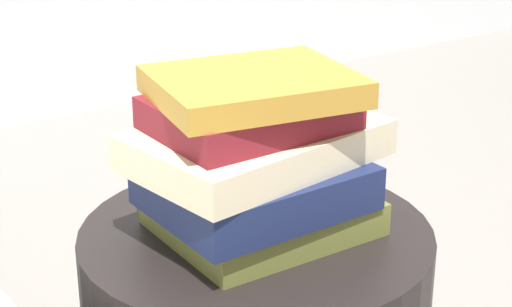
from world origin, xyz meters
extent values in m
cube|color=olive|center=(0.01, 0.00, 0.52)|extent=(0.24, 0.20, 0.04)
cube|color=#19234C|center=(-0.01, -0.01, 0.57)|extent=(0.25, 0.20, 0.05)
cube|color=beige|center=(0.00, 0.00, 0.62)|extent=(0.32, 0.23, 0.04)
cube|color=maroon|center=(-0.01, 0.00, 0.66)|extent=(0.23, 0.17, 0.04)
cube|color=#B7842D|center=(-0.01, -0.01, 0.70)|extent=(0.25, 0.22, 0.03)
camera|label=1|loc=(-0.54, -0.80, 0.99)|focal=60.48mm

